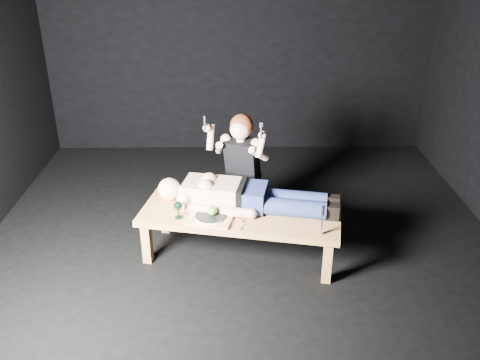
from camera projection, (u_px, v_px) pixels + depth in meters
The scene contains 13 objects.
ground at pixel (242, 245), 4.95m from camera, with size 5.00×5.00×0.00m, color black.
back_wall at pixel (239, 38), 6.53m from camera, with size 5.00×5.00×0.00m, color black.
table at pixel (240, 234), 4.72m from camera, with size 1.79×0.67×0.45m, color #CA9049.
lying_man at pixel (249, 194), 4.65m from camera, with size 1.87×0.57×0.27m, color beige, non-canonical shape.
kneeling_woman at pixel (245, 168), 5.07m from camera, with size 0.66×0.74×1.24m, color black, non-canonical shape.
serving_tray at pixel (210, 219), 4.49m from camera, with size 0.39×0.28×0.02m, color tan.
plate at pixel (210, 217), 4.48m from camera, with size 0.26×0.26×0.02m, color white.
apple at pixel (212, 211), 4.47m from camera, with size 0.08×0.08×0.08m, color #359220.
goblet at pixel (178, 210), 4.49m from camera, with size 0.08×0.08×0.16m, color black, non-canonical shape.
fork_flat at pixel (191, 218), 4.53m from camera, with size 0.02×0.19×0.01m, color #B2B2B7.
knife_flat at pixel (242, 224), 4.42m from camera, with size 0.02×0.19×0.01m, color #B2B2B7.
spoon_flat at pixel (240, 219), 4.51m from camera, with size 0.02×0.19×0.01m, color #B2B2B7.
carving_knife at pixel (322, 220), 4.23m from camera, with size 0.03×0.04×0.26m, color #B2B2B7, non-canonical shape.
Camera 1 is at (-0.07, -4.17, 2.74)m, focal length 38.40 mm.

